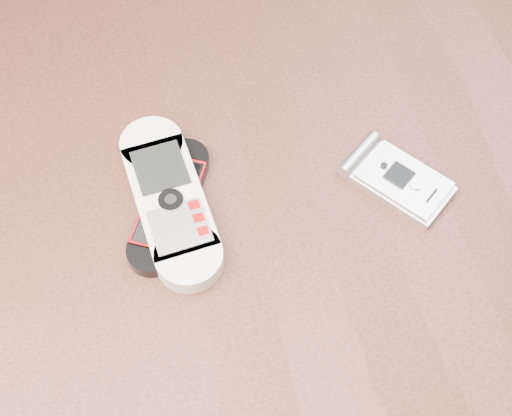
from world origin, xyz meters
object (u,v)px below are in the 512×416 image
object	(u,v)px
nokia_white	(170,199)
nokia_black_red	(169,204)
motorola_razr	(401,181)
table	(251,272)

from	to	relation	value
nokia_white	nokia_black_red	xyz separation A→B (m)	(-0.00, -0.00, -0.00)
nokia_black_red	motorola_razr	xyz separation A→B (m)	(0.19, -0.02, 0.00)
table	nokia_black_red	bearing A→B (deg)	161.41
table	motorola_razr	distance (m)	0.17
nokia_white	motorola_razr	bearing A→B (deg)	-13.17
table	nokia_white	size ratio (longest dim) A/B	7.34
nokia_black_red	motorola_razr	distance (m)	0.19
table	nokia_white	xyz separation A→B (m)	(-0.06, 0.02, 0.11)
nokia_black_red	motorola_razr	bearing A→B (deg)	21.17
table	motorola_razr	bearing A→B (deg)	0.54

